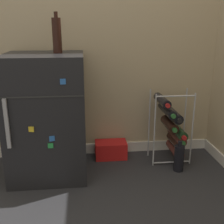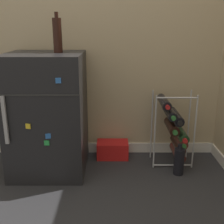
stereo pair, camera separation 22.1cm
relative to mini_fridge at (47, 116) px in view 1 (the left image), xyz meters
The scene contains 7 objects.
ground_plane 0.75m from the mini_fridge, 34.29° to the right, with size 14.00×14.00×0.00m, color #28282B.
wall_back 0.97m from the mini_fridge, 34.25° to the left, with size 6.87×0.07×2.50m.
mini_fridge is the anchor object (origin of this frame).
wine_rack 1.03m from the mini_fridge, ahead, with size 0.33×0.33×0.61m.
soda_box 0.66m from the mini_fridge, 20.80° to the left, with size 0.27×0.16×0.15m.
fridge_top_bottle 0.60m from the mini_fridge, 15.77° to the left, with size 0.06×0.06×0.28m.
loose_bottle_floor 1.08m from the mini_fridge, ahead, with size 0.08×0.08×0.25m.
Camera 1 is at (-0.21, -1.72, 1.12)m, focal length 45.00 mm.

